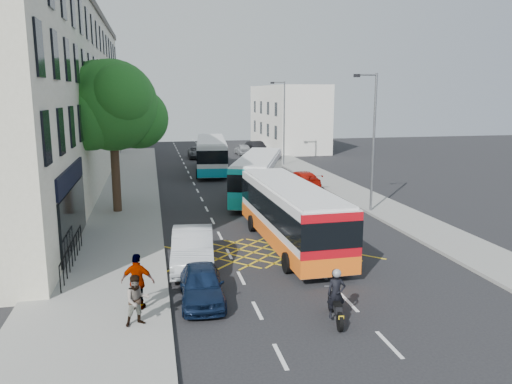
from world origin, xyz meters
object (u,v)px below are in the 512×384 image
bus_mid (258,176)px  red_hatchback (301,179)px  motorbike (336,297)px  distant_car_grey (198,152)px  bus_near (290,214)px  bus_far (211,154)px  distant_car_silver (243,149)px  pedestrian_near (137,300)px  parked_car_silver (193,248)px  lamp_near (372,136)px  parked_car_blue (202,284)px  pedestrian_far (138,282)px  street_tree (112,106)px  lamp_far (283,119)px  distant_car_dark (254,147)px

bus_mid → red_hatchback: bus_mid is taller
motorbike → distant_car_grey: size_ratio=0.44×
bus_near → motorbike: bearing=-96.9°
red_hatchback → bus_far: bearing=-64.0°
distant_car_silver → pedestrian_near: size_ratio=2.41×
parked_car_silver → red_hatchback: 18.60m
lamp_near → pedestrian_near: 18.58m
parked_car_blue → parked_car_silver: parked_car_silver is taller
red_hatchback → distant_car_grey: 20.22m
lamp_near → bus_mid: size_ratio=0.76×
pedestrian_far → bus_mid: bearing=-98.8°
lamp_near → bus_far: bearing=112.4°
bus_mid → pedestrian_far: (-7.61, -16.86, -0.46)m
street_tree → lamp_far: size_ratio=1.10×
red_hatchback → pedestrian_near: (-11.64, -21.26, 0.30)m
parked_car_blue → red_hatchback: size_ratio=0.83×
pedestrian_far → pedestrian_near: bearing=105.5°
distant_car_silver → bus_far: bearing=65.1°
bus_mid → parked_car_blue: 17.24m
lamp_far → motorbike: (-7.17, -33.27, -3.81)m
lamp_near → motorbike: bearing=-118.4°
bus_far → pedestrian_far: 29.67m
red_hatchback → distant_car_grey: size_ratio=0.99×
lamp_near → parked_car_blue: bearing=-135.7°
distant_car_grey → pedestrian_far: size_ratio=2.38×
bus_mid → motorbike: size_ratio=5.47×
lamp_far → distant_car_silver: bearing=102.3°
red_hatchback → distant_car_dark: distant_car_dark is taller
red_hatchback → distant_car_dark: (0.86, 22.04, 0.12)m
bus_far → pedestrian_near: (-5.91, -30.24, -0.67)m
street_tree → bus_mid: street_tree is taller
distant_car_silver → distant_car_dark: size_ratio=0.82×
bus_far → parked_car_blue: (-3.81, -28.52, -0.99)m
bus_near → bus_mid: bearing=84.2°
bus_near → parked_car_silver: size_ratio=2.21×
bus_far → red_hatchback: bus_far is taller
distant_car_grey → distant_car_dark: distant_car_dark is taller
lamp_far → pedestrian_near: size_ratio=5.08×
distant_car_silver → motorbike: bearing=81.2°
bus_far → motorbike: (0.12, -30.95, -0.79)m
lamp_far → motorbike: bearing=-102.2°
street_tree → pedestrian_near: (1.51, -15.52, -5.36)m
lamp_far → distant_car_silver: lamp_far is taller
distant_car_dark → pedestrian_near: (-12.50, -43.30, 0.18)m
street_tree → lamp_near: bearing=-11.4°
distant_car_dark → lamp_near: bearing=84.1°
street_tree → bus_mid: (9.12, 2.51, -4.76)m
street_tree → distant_car_grey: size_ratio=1.99×
distant_car_grey → bus_far: bearing=-87.3°
pedestrian_far → street_tree: bearing=-68.5°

